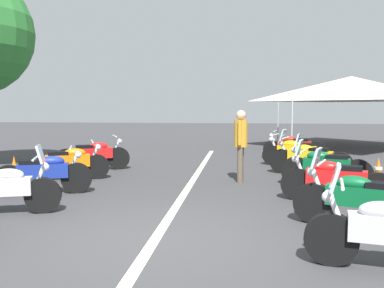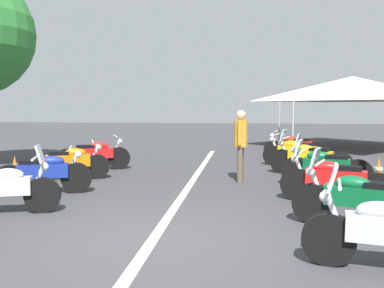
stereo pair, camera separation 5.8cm
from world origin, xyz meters
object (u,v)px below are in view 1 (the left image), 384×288
traffic_cone_0 (14,168)px  motorcycle_left_row_3 (69,162)px  traffic_cone_2 (378,170)px  motorcycle_left_row_4 (93,155)px  motorcycle_left_row_2 (44,173)px  event_tent (351,89)px  bystander_1 (241,140)px  motorcycle_right_row_3 (325,166)px  motorcycle_right_row_1 (364,199)px  motorcycle_right_row_5 (296,152)px  motorcycle_right_row_6 (294,146)px  motorcycle_right_row_4 (309,158)px  motorcycle_right_row_2 (334,179)px

traffic_cone_0 → motorcycle_left_row_3: bearing=-85.7°
traffic_cone_0 → traffic_cone_2: (0.74, -9.09, 0.00)m
motorcycle_left_row_3 → motorcycle_left_row_4: 1.57m
motorcycle_left_row_2 → event_tent: size_ratio=0.30×
bystander_1 → motorcycle_right_row_3: bearing=177.2°
motorcycle_right_row_1 → traffic_cone_0: bearing=-2.8°
motorcycle_right_row_5 → motorcycle_right_row_6: bearing=-73.7°
motorcycle_right_row_4 → motorcycle_right_row_5: motorcycle_right_row_4 is taller
motorcycle_left_row_3 → motorcycle_right_row_4: 6.33m
motorcycle_right_row_1 → motorcycle_right_row_4: (4.91, 0.00, 0.01)m
motorcycle_right_row_3 → motorcycle_right_row_4: bearing=-73.3°
traffic_cone_0 → event_tent: bearing=-48.8°
motorcycle_left_row_2 → motorcycle_right_row_5: bearing=18.1°
motorcycle_right_row_4 → traffic_cone_2: bearing=172.6°
motorcycle_right_row_3 → traffic_cone_2: size_ratio=3.30×
motorcycle_left_row_3 → motorcycle_right_row_1: 7.05m
motorcycle_left_row_2 → event_tent: bearing=29.3°
motorcycle_left_row_3 → event_tent: 13.17m
motorcycle_right_row_6 → bystander_1: size_ratio=1.22×
motorcycle_left_row_2 → motorcycle_right_row_5: 7.52m
motorcycle_right_row_2 → motorcycle_right_row_4: (3.21, -0.05, 0.01)m
motorcycle_right_row_4 → event_tent: bearing=-90.2°
motorcycle_right_row_4 → motorcycle_right_row_6: bearing=-69.0°
motorcycle_right_row_3 → motorcycle_right_row_2: bearing=97.8°
motorcycle_right_row_1 → motorcycle_right_row_6: (8.26, -0.02, -0.01)m
motorcycle_left_row_4 → motorcycle_right_row_1: bearing=-66.1°
motorcycle_right_row_4 → traffic_cone_2: (-0.84, -1.53, -0.19)m
motorcycle_right_row_3 → bystander_1: bystander_1 is taller
motorcycle_left_row_3 → traffic_cone_2: 7.71m
motorcycle_left_row_3 → motorcycle_right_row_2: bearing=-39.5°
motorcycle_right_row_4 → traffic_cone_0: (-1.58, 7.56, -0.19)m
traffic_cone_0 → event_tent: 14.28m
motorcycle_left_row_4 → event_tent: 12.08m
traffic_cone_0 → motorcycle_right_row_2: bearing=-102.3°
motorcycle_left_row_4 → motorcycle_right_row_5: 6.16m
motorcycle_right_row_2 → motorcycle_right_row_4: size_ratio=0.97×
traffic_cone_2 → motorcycle_left_row_2: bearing=107.1°
event_tent → bystander_1: bearing=151.4°
traffic_cone_2 → event_tent: (8.53, -1.51, 2.36)m
motorcycle_left_row_3 → motorcycle_right_row_6: size_ratio=0.90×
motorcycle_right_row_3 → motorcycle_right_row_6: 4.94m
motorcycle_right_row_4 → bystander_1: bearing=55.3°
traffic_cone_0 → motorcycle_right_row_3: bearing=-90.1°
traffic_cone_2 → event_tent: size_ratio=0.10×
motorcycle_left_row_3 → motorcycle_right_row_2: 6.35m
motorcycle_right_row_6 → event_tent: 5.72m
traffic_cone_0 → motorcycle_left_row_2: bearing=-134.4°
motorcycle_right_row_1 → motorcycle_right_row_2: bearing=-67.4°
event_tent → traffic_cone_0: bearing=131.2°
motorcycle_right_row_4 → event_tent: (7.70, -3.04, 2.17)m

